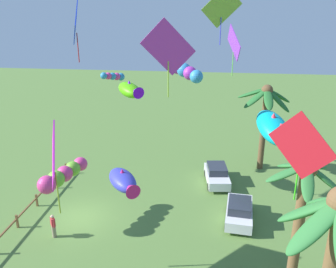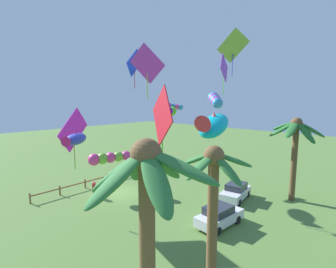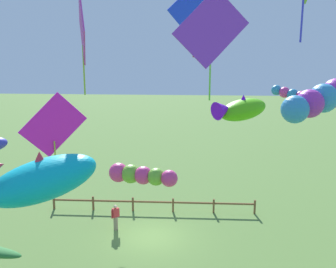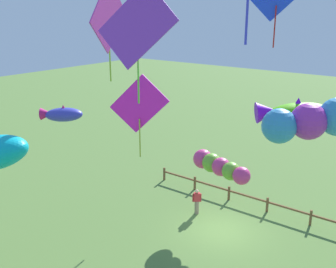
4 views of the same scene
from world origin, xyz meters
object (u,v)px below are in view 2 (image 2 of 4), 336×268
palm_tree_2 (146,193)px  kite_tube_9 (215,100)px  kite_diamond_8 (224,68)px  kite_diamond_10 (162,116)px  kite_fish_3 (170,111)px  kite_fish_1 (213,125)px  kite_tube_4 (108,158)px  kite_diamond_5 (73,131)px  spectator_0 (94,189)px  kite_diamond_0 (147,64)px  palm_tree_0 (213,184)px  palm_tree_1 (295,137)px  kite_tube_2 (174,106)px  kite_diamond_11 (233,46)px  kite_diamond_6 (134,63)px  parked_car_0 (219,216)px  parked_car_1 (236,191)px  kite_fish_7 (75,139)px

palm_tree_2 → kite_tube_9: bearing=-155.9°
kite_diamond_8 → kite_diamond_10: bearing=14.3°
kite_fish_3 → kite_fish_1: bearing=55.1°
kite_tube_4 → kite_diamond_5: bearing=22.0°
spectator_0 → kite_fish_1: 14.54m
kite_diamond_0 → kite_fish_3: bearing=-150.8°
kite_fish_3 → kite_tube_4: bearing=-33.2°
palm_tree_2 → kite_diamond_0: size_ratio=1.96×
palm_tree_0 → kite_tube_9: (-11.10, -6.98, 4.19)m
palm_tree_1 → spectator_0: 19.17m
kite_fish_3 → kite_tube_2: bearing=-145.3°
palm_tree_1 → kite_diamond_11: kite_diamond_11 is taller
kite_fish_3 → kite_diamond_10: (10.91, 9.41, 0.41)m
kite_fish_1 → kite_diamond_6: 13.60m
kite_tube_4 → kite_diamond_8: (-3.45, 10.47, 7.97)m
parked_car_0 → spectator_0: size_ratio=2.54×
palm_tree_2 → kite_tube_4: size_ratio=1.92×
kite_fish_1 → kite_diamond_10: kite_diamond_10 is taller
kite_diamond_0 → kite_tube_9: 9.48m
palm_tree_0 → kite_tube_2: (-11.28, -12.55, 3.48)m
palm_tree_1 → palm_tree_2: (18.18, 0.11, -0.09)m
kite_diamond_5 → palm_tree_0: bearing=95.5°
spectator_0 → kite_diamond_0: 13.05m
kite_tube_2 → kite_diamond_10: bearing=39.6°
spectator_0 → kite_fish_1: kite_fish_1 is taller
kite_tube_4 → kite_tube_9: kite_tube_9 is taller
parked_car_1 → kite_diamond_0: bearing=-20.0°
kite_diamond_8 → kite_diamond_10: 9.95m
spectator_0 → kite_diamond_6: size_ratio=0.40×
kite_fish_3 → kite_tube_4: size_ratio=0.75×
kite_diamond_0 → kite_fish_7: size_ratio=1.76×
kite_diamond_6 → kite_diamond_8: 9.95m
palm_tree_1 → kite_tube_9: bearing=-70.1°
kite_tube_2 → kite_diamond_5: (12.44, 0.39, -1.69)m
palm_tree_2 → kite_diamond_11: size_ratio=2.01×
palm_tree_2 → spectator_0: (-6.17, -14.16, -5.01)m
kite_diamond_0 → kite_diamond_8: size_ratio=1.26×
palm_tree_2 → kite_tube_9: (-15.68, -7.01, 3.35)m
palm_tree_0 → kite_diamond_8: 9.92m
palm_tree_1 → kite_fish_7: (16.66, -8.12, 0.84)m
kite_fish_7 → kite_tube_2: bearing=-163.1°
kite_tube_9 → kite_fish_1: bearing=31.6°
palm_tree_1 → kite_tube_9: 8.03m
parked_car_0 → kite_tube_4: 11.90m
kite_tube_2 → kite_diamond_8: 10.71m
spectator_0 → kite_diamond_5: size_ratio=0.32×
kite_diamond_0 → kite_diamond_5: 7.83m
kite_fish_3 → kite_tube_9: bearing=128.2°
palm_tree_2 → parked_car_1: size_ratio=1.92×
kite_fish_3 → kite_tube_9: kite_tube_9 is taller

